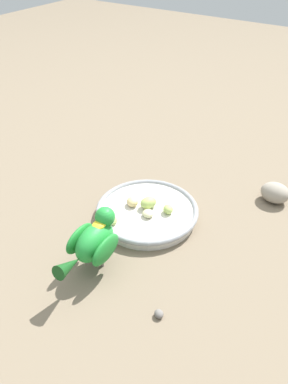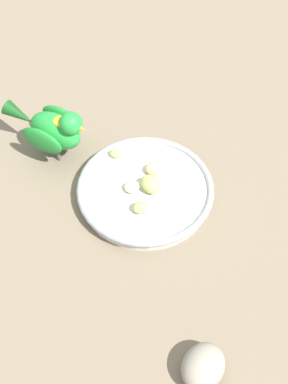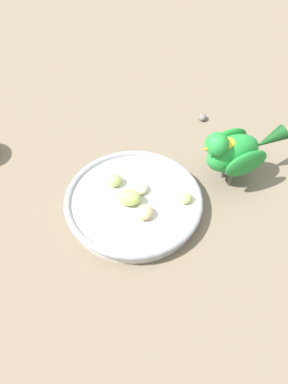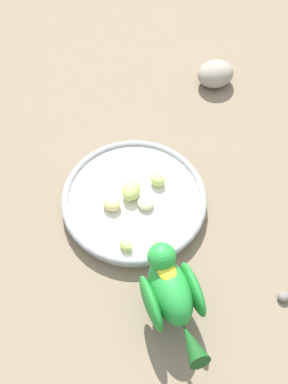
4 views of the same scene
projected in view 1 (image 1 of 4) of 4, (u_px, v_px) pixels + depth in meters
The scene contains 10 objects.
ground_plane at pixel (146, 222), 0.90m from camera, with size 4.00×4.00×0.00m, color #756651.
feeding_bowl at pixel (147, 212), 0.91m from camera, with size 0.24×0.24×0.03m.
apple_piece_0 at pixel (148, 214), 0.88m from camera, with size 0.03×0.03×0.01m, color beige.
apple_piece_1 at pixel (168, 209), 0.89m from camera, with size 0.03×0.02×0.02m, color #B2CC66.
apple_piece_2 at pixel (132, 202), 0.92m from camera, with size 0.03×0.03×0.02m, color #E5C67F.
apple_piece_3 at pixel (148, 203), 0.91m from camera, with size 0.04×0.03×0.03m, color #B2CC66.
apple_piece_4 at pixel (113, 220), 0.86m from camera, with size 0.02×0.02×0.02m, color #B2CC66.
parrot at pixel (94, 241), 0.75m from camera, with size 0.18×0.08×0.12m.
rock_large at pixel (275, 193), 0.96m from camera, with size 0.07×0.06×0.05m, color gray.
pebble_0 at pixel (159, 314), 0.69m from camera, with size 0.02×0.02×0.01m, color slate.
Camera 1 is at (-0.58, -0.38, 0.59)m, focal length 36.53 mm.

